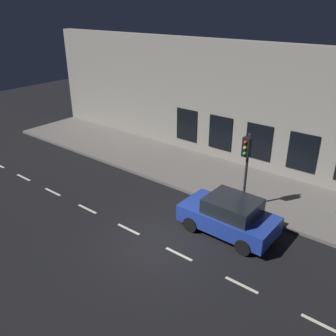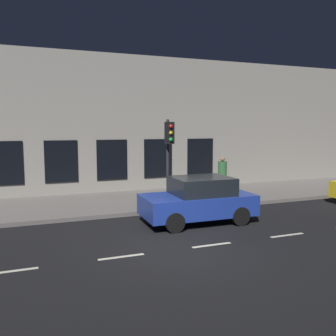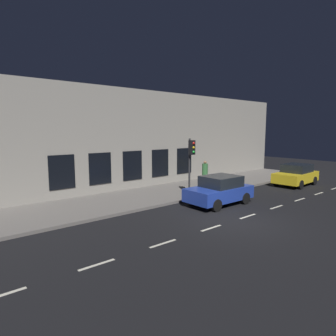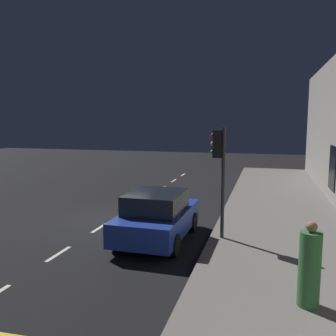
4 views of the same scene
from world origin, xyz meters
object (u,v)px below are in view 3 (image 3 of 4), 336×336
pedestrian_0 (205,173)px  traffic_light (191,155)px  parked_car_1 (219,190)px  parked_car_0 (296,175)px

pedestrian_0 → traffic_light: bearing=4.2°
traffic_light → parked_car_1: (-1.87, -0.39, -1.87)m
traffic_light → pedestrian_0: traffic_light is taller
traffic_light → parked_car_0: 9.44m
pedestrian_0 → parked_car_0: bearing=114.9°
parked_car_0 → parked_car_1: same height
parked_car_1 → traffic_light: bearing=12.4°
parked_car_0 → parked_car_1: size_ratio=1.01×
traffic_light → pedestrian_0: bearing=-58.1°
pedestrian_0 → parked_car_1: bearing=24.1°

